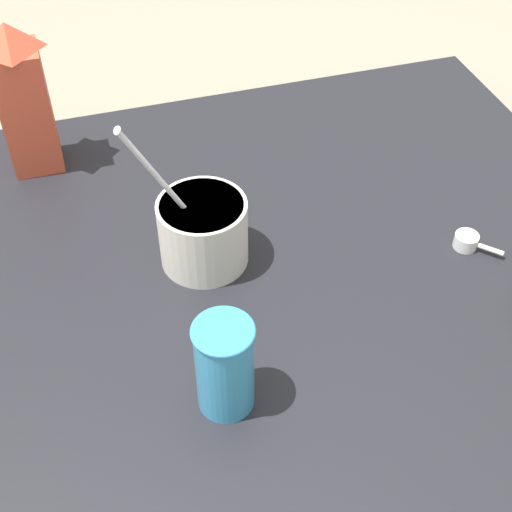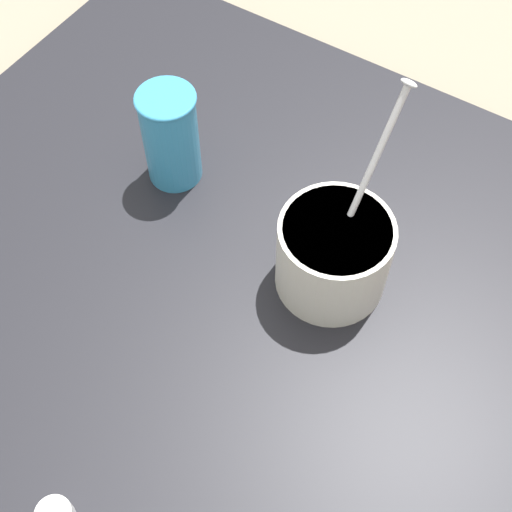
# 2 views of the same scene
# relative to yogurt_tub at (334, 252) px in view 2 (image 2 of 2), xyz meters

# --- Properties ---
(ground_plane) EXTENTS (6.00, 6.00, 0.00)m
(ground_plane) POSITION_rel_yogurt_tub_xyz_m (0.07, 0.15, -0.10)
(ground_plane) COLOR gray
(countertop) EXTENTS (1.06, 1.06, 0.04)m
(countertop) POSITION_rel_yogurt_tub_xyz_m (0.07, 0.15, -0.08)
(countertop) COLOR black
(countertop) RESTS_ON ground_plane
(yogurt_tub) EXTENTS (0.14, 0.18, 0.26)m
(yogurt_tub) POSITION_rel_yogurt_tub_xyz_m (0.00, 0.00, 0.00)
(yogurt_tub) COLOR silver
(yogurt_tub) RESTS_ON countertop
(drinking_cup) EXTENTS (0.08, 0.08, 0.14)m
(drinking_cup) POSITION_rel_yogurt_tub_xyz_m (0.26, -0.04, 0.01)
(drinking_cup) COLOR #3893C6
(drinking_cup) RESTS_ON countertop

